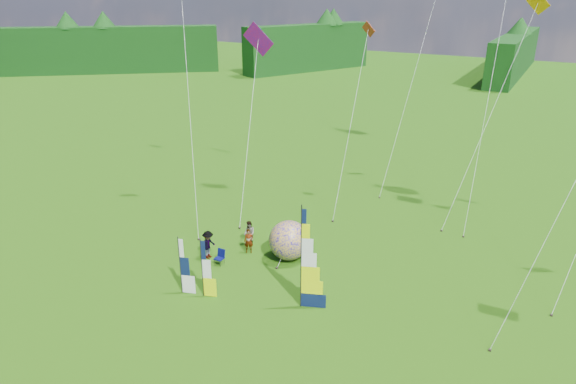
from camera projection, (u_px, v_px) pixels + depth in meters
The scene contains 17 objects.
ground at pixel (265, 330), 24.46m from camera, with size 220.00×220.00×0.00m, color #304B0A.
treeline_ring at pixel (264, 256), 22.97m from camera, with size 210.00×210.00×8.00m, color #0F360D, non-canonical shape.
feather_banner_main at pixel (301, 259), 25.28m from camera, with size 1.46×0.10×5.45m, color #0C173E, non-canonical shape.
side_banner_left at pixel (202, 269), 26.56m from camera, with size 0.92×0.10×3.28m, color #E2F801, non-canonical shape.
side_banner_far at pixel (180, 266), 26.87m from camera, with size 0.95×0.10×3.21m, color white, non-canonical shape.
bol_inflatable at pixel (289, 240), 30.47m from camera, with size 2.40×2.40×2.40m, color #0A008A.
spectator_a at pixel (249, 241), 31.30m from camera, with size 0.57×0.37×1.55m, color #66594C.
spectator_b at pixel (249, 233), 32.29m from camera, with size 0.77×0.38×1.58m, color #66594C.
spectator_c at pixel (208, 245), 30.63m from camera, with size 1.14×0.42×1.77m, color #66594C.
spectator_d at pixel (282, 238), 31.46m from camera, with size 1.05×0.43×1.79m, color #66594C.
camp_chair at pixel (219, 257), 30.03m from camera, with size 0.54×0.54×0.94m, color #06093D, non-canonical shape.
kite_whale at pixel (496, 54), 33.63m from camera, with size 3.92×13.45×22.22m, color black, non-canonical shape.
kite_rainbow_delta at pixel (249, 114), 36.06m from camera, with size 7.58×12.29×13.72m, color #FF101D, non-canonical shape.
small_kite_red at pixel (351, 118), 35.86m from camera, with size 2.47×8.24×13.36m, color #BA361B, non-canonical shape.
small_kite_orange at pixel (490, 109), 33.56m from camera, with size 5.48×9.49×15.46m, color #FF9A00, non-canonical shape.
small_kite_pink at pixel (189, 97), 33.84m from camera, with size 8.21×9.27×16.89m, color #CD326E, non-canonical shape.
small_kite_green at pixel (422, 41), 38.46m from camera, with size 4.59×11.22×22.75m, color #0DA70A, non-canonical shape.
Camera 1 is at (10.81, -17.14, 15.25)m, focal length 32.00 mm.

